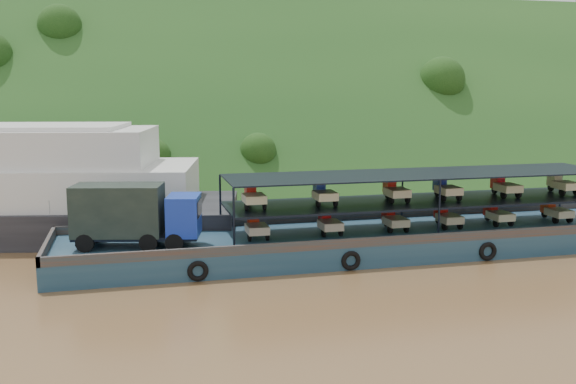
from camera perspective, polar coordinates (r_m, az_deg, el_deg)
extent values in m
plane|color=brown|center=(37.51, 4.09, -5.44)|extent=(160.00, 160.00, 0.00)
cube|color=#173D16|center=(72.00, -4.78, 1.71)|extent=(140.00, 39.60, 39.60)
cube|color=#143248|center=(37.81, 6.69, -4.42)|extent=(35.00, 7.00, 1.20)
cube|color=#592D19|center=(40.74, 5.04, -2.16)|extent=(35.00, 0.20, 0.50)
cube|color=#592D19|center=(34.54, 8.70, -4.34)|extent=(35.00, 0.20, 0.50)
cube|color=#592D19|center=(35.55, -20.64, -4.45)|extent=(0.20, 7.00, 0.50)
torus|color=black|center=(32.23, -8.01, -6.98)|extent=(1.06, 0.26, 1.06)
torus|color=black|center=(33.93, 5.62, -6.10)|extent=(1.06, 0.26, 1.06)
torus|color=black|center=(37.30, 17.33, -5.06)|extent=(1.06, 0.26, 1.06)
cylinder|color=black|center=(34.43, -17.60, -4.34)|extent=(1.00, 0.53, 0.95)
cylinder|color=black|center=(36.30, -16.72, -3.60)|extent=(1.00, 0.53, 0.95)
cylinder|color=black|center=(33.66, -12.30, -4.42)|extent=(1.00, 0.53, 0.95)
cylinder|color=black|center=(35.57, -11.69, -3.65)|extent=(1.00, 0.53, 0.95)
cylinder|color=black|center=(33.43, -10.06, -4.44)|extent=(1.00, 0.53, 0.95)
cylinder|color=black|center=(35.35, -9.57, -3.67)|extent=(1.00, 0.53, 0.95)
cube|color=black|center=(34.73, -13.23, -3.78)|extent=(6.76, 3.46, 0.19)
cube|color=#1730A1|center=(34.07, -9.23, -2.03)|extent=(2.08, 2.58, 2.09)
cube|color=black|center=(33.90, -7.90, -1.40)|extent=(0.47, 1.87, 0.85)
cube|color=black|center=(34.66, -14.85, -1.55)|extent=(4.95, 3.23, 2.66)
cube|color=black|center=(38.70, 11.62, -0.81)|extent=(23.00, 5.00, 0.12)
cube|color=black|center=(38.45, 11.70, 1.60)|extent=(23.00, 5.00, 0.08)
cylinder|color=black|center=(32.93, -4.83, -2.44)|extent=(0.12, 0.12, 3.30)
cylinder|color=black|center=(37.78, -6.04, -0.93)|extent=(0.12, 0.12, 3.30)
cylinder|color=black|center=(36.50, 13.30, -1.50)|extent=(0.12, 0.12, 3.30)
cylinder|color=black|center=(40.93, 10.12, -0.23)|extent=(0.12, 0.12, 3.30)
cylinder|color=black|center=(46.78, 23.10, 0.36)|extent=(0.12, 0.12, 3.30)
cylinder|color=black|center=(36.91, -3.20, -3.34)|extent=(0.12, 0.52, 0.52)
cylinder|color=black|center=(35.10, -3.45, -4.01)|extent=(0.14, 0.52, 0.52)
cylinder|color=black|center=(35.29, -1.85, -3.92)|extent=(0.14, 0.52, 0.52)
cube|color=beige|center=(35.45, -2.76, -3.30)|extent=(1.15, 1.50, 0.44)
cube|color=red|center=(36.51, -3.11, -2.64)|extent=(0.55, 0.80, 0.80)
cube|color=red|center=(36.22, -3.06, -1.93)|extent=(0.50, 0.10, 0.10)
cylinder|color=black|center=(37.90, 3.12, -3.00)|extent=(0.12, 0.52, 0.52)
cylinder|color=black|center=(36.08, 3.20, -3.64)|extent=(0.14, 0.52, 0.52)
cylinder|color=black|center=(36.38, 4.71, -3.54)|extent=(0.14, 0.52, 0.52)
cube|color=beige|center=(36.48, 3.79, -2.95)|extent=(1.15, 1.50, 0.44)
cube|color=red|center=(37.51, 3.26, -2.32)|extent=(0.55, 0.80, 0.80)
cube|color=red|center=(37.23, 3.36, -1.63)|extent=(0.50, 0.10, 0.10)
cylinder|color=black|center=(39.24, 8.71, -2.67)|extent=(0.12, 0.52, 0.52)
cylinder|color=black|center=(37.43, 9.06, -3.26)|extent=(0.14, 0.52, 0.52)
cylinder|color=black|center=(37.82, 10.46, -3.17)|extent=(0.14, 0.52, 0.52)
cube|color=tan|center=(37.86, 9.57, -2.60)|extent=(1.15, 1.50, 0.44)
cube|color=#B2130B|center=(38.86, 8.90, -2.01)|extent=(0.55, 0.80, 0.80)
cube|color=#B2130B|center=(38.59, 9.03, -1.34)|extent=(0.50, 0.10, 0.10)
cylinder|color=black|center=(40.67, 13.19, -2.38)|extent=(0.12, 0.52, 0.52)
cylinder|color=black|center=(38.88, 13.74, -2.94)|extent=(0.14, 0.52, 0.52)
cylinder|color=black|center=(39.35, 15.03, -2.85)|extent=(0.14, 0.52, 0.52)
cube|color=#BDB186|center=(39.34, 14.17, -2.31)|extent=(1.15, 1.50, 0.44)
cube|color=red|center=(40.30, 13.42, -1.74)|extent=(0.55, 0.80, 0.80)
cube|color=red|center=(40.04, 13.57, -1.09)|extent=(0.50, 0.10, 0.10)
cylinder|color=black|center=(42.30, 17.30, -2.11)|extent=(0.12, 0.52, 0.52)
cylinder|color=black|center=(40.55, 18.00, -2.63)|extent=(0.14, 0.52, 0.52)
cylinder|color=black|center=(41.08, 19.19, -2.54)|extent=(0.14, 0.52, 0.52)
cube|color=beige|center=(41.03, 18.36, -2.03)|extent=(1.15, 1.50, 0.44)
cube|color=#A8140B|center=(41.96, 17.54, -1.49)|extent=(0.55, 0.80, 0.80)
cube|color=#A8140B|center=(41.70, 17.72, -0.87)|extent=(0.50, 0.10, 0.10)
cylinder|color=black|center=(44.56, 21.83, -1.80)|extent=(0.12, 0.52, 0.52)
cylinder|color=black|center=(42.84, 22.68, -2.28)|extent=(0.14, 0.52, 0.52)
cylinder|color=black|center=(43.44, 23.74, -2.19)|extent=(0.14, 0.52, 0.52)
cube|color=beige|center=(43.35, 22.97, -1.71)|extent=(1.15, 1.50, 0.44)
cube|color=red|center=(44.23, 22.10, -1.21)|extent=(0.55, 0.80, 0.80)
cube|color=red|center=(43.98, 22.29, -0.61)|extent=(0.50, 0.10, 0.10)
cylinder|color=black|center=(36.54, -3.45, -0.72)|extent=(0.12, 0.52, 0.52)
cylinder|color=black|center=(34.71, -3.72, -1.26)|extent=(0.14, 0.52, 0.52)
cylinder|color=black|center=(34.90, -2.11, -1.19)|extent=(0.14, 0.52, 0.52)
cube|color=beige|center=(35.08, -3.03, -0.58)|extent=(1.15, 1.50, 0.44)
cube|color=red|center=(36.16, -3.38, 0.01)|extent=(0.55, 0.80, 0.80)
cube|color=red|center=(35.89, -3.32, 0.75)|extent=(0.50, 0.10, 0.10)
cylinder|color=black|center=(37.48, 2.65, -0.46)|extent=(0.12, 0.52, 0.52)
cylinder|color=black|center=(35.64, 2.70, -0.97)|extent=(0.14, 0.52, 0.52)
cylinder|color=black|center=(35.93, 4.23, -0.90)|extent=(0.14, 0.52, 0.52)
cube|color=beige|center=(36.05, 3.31, -0.31)|extent=(1.15, 1.50, 0.44)
cube|color=navy|center=(37.11, 2.79, 0.26)|extent=(0.55, 0.80, 0.80)
cube|color=navy|center=(36.84, 2.88, 0.98)|extent=(0.50, 0.10, 0.10)
cylinder|color=black|center=(38.93, 8.82, -0.19)|extent=(0.12, 0.52, 0.52)
cylinder|color=black|center=(37.10, 9.17, -0.67)|extent=(0.14, 0.52, 0.52)
cylinder|color=black|center=(37.50, 10.58, -0.60)|extent=(0.14, 0.52, 0.52)
cube|color=#C9BC8E|center=(37.56, 9.68, -0.03)|extent=(1.15, 1.50, 0.44)
cube|color=red|center=(38.58, 9.01, 0.50)|extent=(0.55, 0.80, 0.80)
cube|color=red|center=(38.32, 9.14, 1.19)|extent=(0.50, 0.10, 0.10)
cylinder|color=black|center=(40.29, 13.11, 0.00)|extent=(0.12, 0.52, 0.52)
cylinder|color=black|center=(38.49, 13.65, -0.45)|extent=(0.14, 0.52, 0.52)
cylinder|color=black|center=(38.96, 14.96, -0.39)|extent=(0.14, 0.52, 0.52)
cube|color=beige|center=(38.97, 14.09, 0.16)|extent=(1.15, 1.50, 0.44)
cube|color=navy|center=(39.95, 13.33, 0.67)|extent=(0.55, 0.80, 0.80)
cube|color=navy|center=(39.70, 13.49, 1.34)|extent=(0.50, 0.10, 0.10)
cylinder|color=black|center=(42.22, 17.88, 0.21)|extent=(0.12, 0.52, 0.52)
cylinder|color=black|center=(40.45, 18.61, -0.21)|extent=(0.14, 0.52, 0.52)
cylinder|color=black|center=(41.00, 19.79, -0.16)|extent=(0.14, 0.52, 0.52)
cube|color=#BCB585|center=(40.96, 18.97, 0.36)|extent=(1.15, 1.50, 0.44)
cube|color=red|center=(41.89, 18.13, 0.85)|extent=(0.55, 0.80, 0.80)
cube|color=red|center=(41.66, 18.31, 1.49)|extent=(0.50, 0.10, 0.10)
cylinder|color=black|center=(44.47, 22.32, 0.40)|extent=(0.12, 0.52, 0.52)
cylinder|color=black|center=(42.75, 23.19, 0.01)|extent=(0.14, 0.52, 0.52)
cylinder|color=black|center=(43.36, 24.25, 0.06)|extent=(0.14, 0.52, 0.52)
cube|color=beige|center=(43.28, 23.47, 0.55)|extent=(1.15, 1.50, 0.44)
cube|color=beige|center=(44.16, 22.59, 1.01)|extent=(0.55, 0.80, 0.80)
cube|color=beige|center=(43.94, 22.79, 1.62)|extent=(0.50, 0.10, 0.10)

